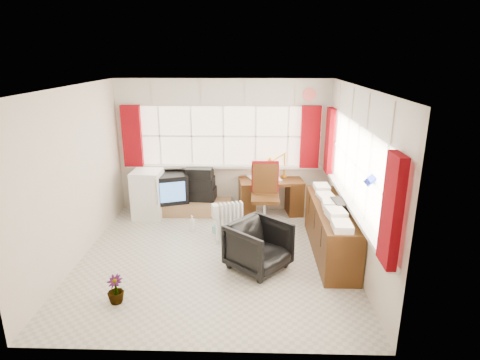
# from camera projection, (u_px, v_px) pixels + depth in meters

# --- Properties ---
(ground) EXTENTS (4.00, 4.00, 0.00)m
(ground) POSITION_uv_depth(u_px,v_px,m) (216.00, 257.00, 6.02)
(ground) COLOR beige
(ground) RESTS_ON ground
(room_walls) EXTENTS (4.00, 4.00, 4.00)m
(room_walls) POSITION_uv_depth(u_px,v_px,m) (214.00, 161.00, 5.57)
(room_walls) COLOR beige
(room_walls) RESTS_ON ground
(window_back) EXTENTS (3.70, 0.12, 3.60)m
(window_back) POSITION_uv_depth(u_px,v_px,m) (224.00, 163.00, 7.59)
(window_back) COLOR #FFE6C9
(window_back) RESTS_ON room_walls
(window_right) EXTENTS (0.12, 3.70, 3.60)m
(window_right) POSITION_uv_depth(u_px,v_px,m) (351.00, 200.00, 5.68)
(window_right) COLOR #FFE6C9
(window_right) RESTS_ON room_walls
(curtains) EXTENTS (3.83, 3.83, 1.15)m
(curtains) POSITION_uv_depth(u_px,v_px,m) (277.00, 149.00, 6.44)
(curtains) COLOR maroon
(curtains) RESTS_ON room_walls
(overhead_cabinets) EXTENTS (3.98, 3.98, 0.48)m
(overhead_cabinets) POSITION_uv_depth(u_px,v_px,m) (281.00, 99.00, 6.25)
(overhead_cabinets) COLOR beige
(overhead_cabinets) RESTS_ON room_walls
(desk) EXTENTS (1.24, 0.72, 0.71)m
(desk) POSITION_uv_depth(u_px,v_px,m) (271.00, 195.00, 7.56)
(desk) COLOR #4F2F12
(desk) RESTS_ON ground
(desk_lamp) EXTENTS (0.18, 0.16, 0.48)m
(desk_lamp) POSITION_uv_depth(u_px,v_px,m) (285.00, 160.00, 7.55)
(desk_lamp) COLOR orange
(desk_lamp) RESTS_ON desk
(task_chair) EXTENTS (0.48, 0.51, 1.16)m
(task_chair) POSITION_uv_depth(u_px,v_px,m) (265.00, 193.00, 6.93)
(task_chair) COLOR black
(task_chair) RESTS_ON ground
(office_chair) EXTENTS (1.05, 1.05, 0.69)m
(office_chair) POSITION_uv_depth(u_px,v_px,m) (259.00, 246.00, 5.62)
(office_chair) COLOR black
(office_chair) RESTS_ON ground
(radiator) EXTENTS (0.47, 0.31, 0.66)m
(radiator) POSITION_uv_depth(u_px,v_px,m) (229.00, 226.00, 6.46)
(radiator) COLOR white
(radiator) RESTS_ON ground
(credenza) EXTENTS (0.50, 2.00, 0.85)m
(credenza) POSITION_uv_depth(u_px,v_px,m) (331.00, 229.00, 6.05)
(credenza) COLOR #4F2F12
(credenza) RESTS_ON ground
(file_tray) EXTENTS (0.33, 0.40, 0.12)m
(file_tray) POSITION_uv_depth(u_px,v_px,m) (343.00, 205.00, 5.86)
(file_tray) COLOR black
(file_tray) RESTS_ON credenza
(tv_bench) EXTENTS (1.40, 0.50, 0.25)m
(tv_bench) POSITION_uv_depth(u_px,v_px,m) (195.00, 207.00, 7.64)
(tv_bench) COLOR #A07A50
(tv_bench) RESTS_ON ground
(crt_tv) EXTENTS (0.74, 0.71, 0.54)m
(crt_tv) POSITION_uv_depth(u_px,v_px,m) (171.00, 188.00, 7.52)
(crt_tv) COLOR black
(crt_tv) RESTS_ON tv_bench
(hifi_stack) EXTENTS (0.63, 0.43, 0.63)m
(hifi_stack) POSITION_uv_depth(u_px,v_px,m) (200.00, 184.00, 7.62)
(hifi_stack) COLOR black
(hifi_stack) RESTS_ON tv_bench
(mini_fridge) EXTENTS (0.54, 0.55, 0.89)m
(mini_fridge) POSITION_uv_depth(u_px,v_px,m) (148.00, 194.00, 7.40)
(mini_fridge) COLOR white
(mini_fridge) RESTS_ON ground
(spray_bottle_a) EXTENTS (0.15, 0.15, 0.28)m
(spray_bottle_a) POSITION_uv_depth(u_px,v_px,m) (192.00, 223.00, 6.89)
(spray_bottle_a) COLOR white
(spray_bottle_a) RESTS_ON ground
(spray_bottle_b) EXTENTS (0.12, 0.12, 0.20)m
(spray_bottle_b) POSITION_uv_depth(u_px,v_px,m) (215.00, 227.00, 6.81)
(spray_bottle_b) COLOR #99E5DC
(spray_bottle_b) RESTS_ON ground
(flower_vase) EXTENTS (0.26, 0.26, 0.36)m
(flower_vase) POSITION_uv_depth(u_px,v_px,m) (115.00, 290.00, 4.87)
(flower_vase) COLOR black
(flower_vase) RESTS_ON ground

